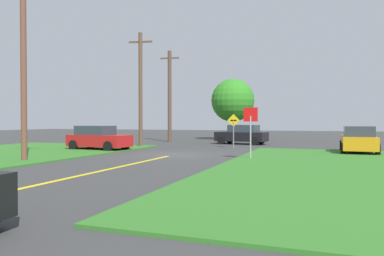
# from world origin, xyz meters

# --- Properties ---
(ground_plane) EXTENTS (120.00, 120.00, 0.00)m
(ground_plane) POSITION_xyz_m (0.00, 0.00, 0.00)
(ground_plane) COLOR #393939
(grass_verge_right) EXTENTS (12.00, 20.00, 0.08)m
(grass_verge_right) POSITION_xyz_m (9.85, -4.00, 0.04)
(grass_verge_right) COLOR #317125
(grass_verge_right) RESTS_ON ground
(lane_stripe_center) EXTENTS (0.20, 14.00, 0.01)m
(lane_stripe_center) POSITION_xyz_m (0.00, -8.00, 0.01)
(lane_stripe_center) COLOR yellow
(lane_stripe_center) RESTS_ON ground
(stop_sign) EXTENTS (0.69, 0.17, 2.59)m
(stop_sign) POSITION_xyz_m (4.60, -1.39, 1.80)
(stop_sign) COLOR #9EA0A8
(stop_sign) RESTS_ON ground
(car_on_crossroad) EXTENTS (2.08, 4.45, 1.62)m
(car_on_crossroad) POSITION_xyz_m (9.95, 4.69, 0.81)
(car_on_crossroad) COLOR orange
(car_on_crossroad) RESTS_ON ground
(parked_car_near_building) EXTENTS (4.45, 2.33, 1.62)m
(parked_car_near_building) POSITION_xyz_m (-6.07, 1.38, 0.80)
(parked_car_near_building) COLOR red
(parked_car_near_building) RESTS_ON ground
(car_approaching_junction) EXTENTS (4.44, 2.55, 1.62)m
(car_approaching_junction) POSITION_xyz_m (1.51, 11.11, 0.81)
(car_approaching_junction) COLOR black
(car_approaching_junction) RESTS_ON ground
(utility_pole_near) EXTENTS (1.78, 0.51, 9.29)m
(utility_pole_near) POSITION_xyz_m (-5.30, -5.78, 4.78)
(utility_pole_near) COLOR brown
(utility_pole_near) RESTS_ON ground
(utility_pole_mid) EXTENTS (1.79, 0.46, 8.56)m
(utility_pole_mid) POSITION_xyz_m (-4.98, 5.30, 4.41)
(utility_pole_mid) COLOR brown
(utility_pole_mid) RESTS_ON ground
(utility_pole_far) EXTENTS (1.80, 0.36, 8.53)m
(utility_pole_far) POSITION_xyz_m (-5.65, 12.37, 4.35)
(utility_pole_far) COLOR brown
(utility_pole_far) RESTS_ON ground
(direction_sign) EXTENTS (0.91, 0.08, 2.43)m
(direction_sign) POSITION_xyz_m (1.97, 6.08, 1.51)
(direction_sign) COLOR slate
(direction_sign) RESTS_ON ground
(oak_tree_left) EXTENTS (4.45, 4.45, 6.33)m
(oak_tree_left) POSITION_xyz_m (-0.92, 17.93, 4.09)
(oak_tree_left) COLOR brown
(oak_tree_left) RESTS_ON ground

